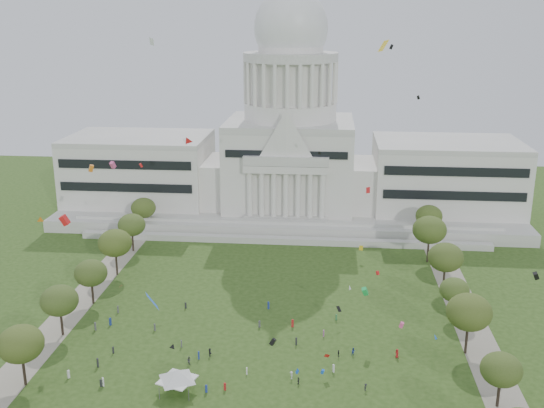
# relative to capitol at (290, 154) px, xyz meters

# --- Properties ---
(ground) EXTENTS (400.00, 400.00, 0.00)m
(ground) POSITION_rel_capitol_xyz_m (0.00, -113.59, -22.30)
(ground) COLOR #294615
(ground) RESTS_ON ground
(capitol) EXTENTS (160.00, 64.50, 91.30)m
(capitol) POSITION_rel_capitol_xyz_m (0.00, 0.00, 0.00)
(capitol) COLOR #B7B6AC
(capitol) RESTS_ON ground
(path_left) EXTENTS (8.00, 160.00, 0.04)m
(path_left) POSITION_rel_capitol_xyz_m (-48.00, -83.59, -22.28)
(path_left) COLOR gray
(path_left) RESTS_ON ground
(path_right) EXTENTS (8.00, 160.00, 0.04)m
(path_right) POSITION_rel_capitol_xyz_m (48.00, -83.59, -22.28)
(path_right) COLOR gray
(path_right) RESTS_ON ground
(row_tree_l_1) EXTENTS (8.86, 8.86, 12.59)m
(row_tree_l_1) POSITION_rel_capitol_xyz_m (-44.07, -116.55, -13.34)
(row_tree_l_1) COLOR black
(row_tree_l_1) RESTS_ON ground
(row_tree_r_1) EXTENTS (7.58, 7.58, 10.78)m
(row_tree_r_1) POSITION_rel_capitol_xyz_m (46.22, -115.34, -14.64)
(row_tree_r_1) COLOR black
(row_tree_r_1) RESTS_ON ground
(row_tree_l_2) EXTENTS (8.42, 8.42, 11.97)m
(row_tree_l_2) POSITION_rel_capitol_xyz_m (-45.04, -96.29, -13.79)
(row_tree_l_2) COLOR black
(row_tree_l_2) RESTS_ON ground
(row_tree_r_2) EXTENTS (9.55, 9.55, 13.58)m
(row_tree_r_2) POSITION_rel_capitol_xyz_m (44.17, -96.15, -12.64)
(row_tree_r_2) COLOR black
(row_tree_r_2) RESTS_ON ground
(row_tree_l_3) EXTENTS (8.12, 8.12, 11.55)m
(row_tree_l_3) POSITION_rel_capitol_xyz_m (-44.09, -79.67, -14.09)
(row_tree_l_3) COLOR black
(row_tree_l_3) RESTS_ON ground
(row_tree_r_3) EXTENTS (7.01, 7.01, 9.98)m
(row_tree_r_3) POSITION_rel_capitol_xyz_m (44.40, -79.10, -15.21)
(row_tree_r_3) COLOR black
(row_tree_r_3) RESTS_ON ground
(row_tree_l_4) EXTENTS (9.29, 9.29, 13.21)m
(row_tree_l_4) POSITION_rel_capitol_xyz_m (-44.08, -61.17, -12.90)
(row_tree_l_4) COLOR black
(row_tree_l_4) RESTS_ON ground
(row_tree_r_4) EXTENTS (9.19, 9.19, 13.06)m
(row_tree_r_4) POSITION_rel_capitol_xyz_m (44.76, -63.55, -13.01)
(row_tree_r_4) COLOR black
(row_tree_r_4) RESTS_ON ground
(row_tree_l_5) EXTENTS (8.33, 8.33, 11.85)m
(row_tree_l_5) POSITION_rel_capitol_xyz_m (-45.22, -42.58, -13.88)
(row_tree_l_5) COLOR black
(row_tree_l_5) RESTS_ON ground
(row_tree_r_5) EXTENTS (9.82, 9.82, 13.96)m
(row_tree_r_5) POSITION_rel_capitol_xyz_m (43.49, -43.40, -12.37)
(row_tree_r_5) COLOR black
(row_tree_r_5) RESTS_ON ground
(row_tree_l_6) EXTENTS (8.19, 8.19, 11.64)m
(row_tree_l_6) POSITION_rel_capitol_xyz_m (-46.87, -24.45, -14.02)
(row_tree_l_6) COLOR black
(row_tree_l_6) RESTS_ON ground
(row_tree_r_6) EXTENTS (8.42, 8.42, 11.97)m
(row_tree_r_6) POSITION_rel_capitol_xyz_m (45.96, -25.46, -13.79)
(row_tree_r_6) COLOR black
(row_tree_r_6) RESTS_ON ground
(event_tent) EXTENTS (10.77, 10.77, 4.72)m
(event_tent) POSITION_rel_capitol_xyz_m (-13.84, -116.12, -18.63)
(event_tent) COLOR #4C4C4C
(event_tent) RESTS_ON ground
(person_0) EXTENTS (1.07, 1.14, 1.96)m
(person_0) POSITION_rel_capitol_xyz_m (29.39, -99.34, -21.32)
(person_0) COLOR #B21E1E
(person_0) RESTS_ON ground
(person_2) EXTENTS (0.96, 0.90, 1.69)m
(person_2) POSITION_rel_capitol_xyz_m (20.24, -99.18, -21.45)
(person_2) COLOR navy
(person_2) RESTS_ON ground
(person_3) EXTENTS (0.82, 1.18, 1.65)m
(person_3) POSITION_rel_capitol_xyz_m (7.66, -109.63, -21.47)
(person_3) COLOR silver
(person_3) RESTS_ON ground
(person_4) EXTENTS (0.76, 1.00, 1.52)m
(person_4) POSITION_rel_capitol_xyz_m (9.16, -111.38, -21.54)
(person_4) COLOR #26262B
(person_4) RESTS_ON ground
(person_5) EXTENTS (1.17, 1.77, 1.77)m
(person_5) POSITION_rel_capitol_xyz_m (-10.12, -102.36, -21.41)
(person_5) COLOR #26262B
(person_5) RESTS_ON ground
(person_8) EXTENTS (1.06, 0.91, 1.86)m
(person_8) POSITION_rel_capitol_xyz_m (-13.81, -106.15, -21.36)
(person_8) COLOR #4C4C51
(person_8) RESTS_ON ground
(person_9) EXTENTS (0.92, 1.09, 1.50)m
(person_9) POSITION_rel_capitol_xyz_m (22.18, -112.46, -21.55)
(person_9) COLOR #26262B
(person_9) RESTS_ON ground
(person_10) EXTENTS (0.62, 0.98, 1.56)m
(person_10) POSITION_rel_capitol_xyz_m (17.08, -100.18, -21.51)
(person_10) COLOR #26262B
(person_10) RESTS_ON ground
(distant_crowd) EXTENTS (55.67, 37.61, 1.93)m
(distant_crowd) POSITION_rel_capitol_xyz_m (-14.88, -98.12, -21.44)
(distant_crowd) COLOR silver
(distant_crowd) RESTS_ON ground
(kite_swarm) EXTENTS (93.75, 106.47, 62.43)m
(kite_swarm) POSITION_rel_capitol_xyz_m (-0.92, -104.52, 4.76)
(kite_swarm) COLOR black
(kite_swarm) RESTS_ON ground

